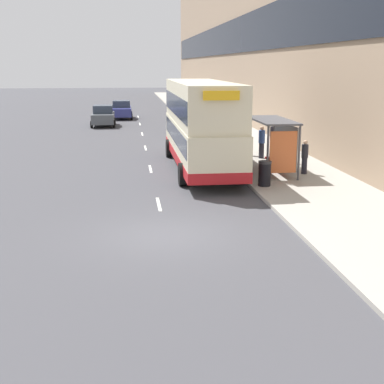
# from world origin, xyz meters

# --- Properties ---
(ground_plane) EXTENTS (220.00, 220.00, 0.00)m
(ground_plane) POSITION_xyz_m (0.00, 0.00, 0.00)
(ground_plane) COLOR #424247
(pavement) EXTENTS (5.00, 93.00, 0.14)m
(pavement) POSITION_xyz_m (6.50, 38.50, 0.07)
(pavement) COLOR #A39E93
(pavement) RESTS_ON ground_plane
(terrace_facade) EXTENTS (3.10, 93.00, 17.07)m
(terrace_facade) POSITION_xyz_m (10.49, 38.50, 8.53)
(terrace_facade) COLOR #9E846B
(terrace_facade) RESTS_ON ground_plane
(lane_mark_0) EXTENTS (0.12, 2.00, 0.01)m
(lane_mark_0) POSITION_xyz_m (0.00, 3.70, 0.01)
(lane_mark_0) COLOR silver
(lane_mark_0) RESTS_ON ground_plane
(lane_mark_1) EXTENTS (0.12, 2.00, 0.01)m
(lane_mark_1) POSITION_xyz_m (0.00, 10.72, 0.01)
(lane_mark_1) COLOR silver
(lane_mark_1) RESTS_ON ground_plane
(lane_mark_2) EXTENTS (0.12, 2.00, 0.01)m
(lane_mark_2) POSITION_xyz_m (0.00, 17.74, 0.01)
(lane_mark_2) COLOR silver
(lane_mark_2) RESTS_ON ground_plane
(lane_mark_3) EXTENTS (0.12, 2.00, 0.01)m
(lane_mark_3) POSITION_xyz_m (0.00, 24.76, 0.01)
(lane_mark_3) COLOR silver
(lane_mark_3) RESTS_ON ground_plane
(lane_mark_4) EXTENTS (0.12, 2.00, 0.01)m
(lane_mark_4) POSITION_xyz_m (0.00, 31.78, 0.01)
(lane_mark_4) COLOR silver
(lane_mark_4) RESTS_ON ground_plane
(lane_mark_5) EXTENTS (0.12, 2.00, 0.01)m
(lane_mark_5) POSITION_xyz_m (0.00, 38.80, 0.01)
(lane_mark_5) COLOR silver
(lane_mark_5) RESTS_ON ground_plane
(bus_shelter) EXTENTS (1.60, 4.20, 2.48)m
(bus_shelter) POSITION_xyz_m (5.77, 8.29, 1.88)
(bus_shelter) COLOR #4C4C51
(bus_shelter) RESTS_ON ground_plane
(double_decker_bus_near) EXTENTS (2.85, 11.54, 4.30)m
(double_decker_bus_near) POSITION_xyz_m (2.47, 10.30, 2.29)
(double_decker_bus_near) COLOR beige
(double_decker_bus_near) RESTS_ON ground_plane
(car_0) EXTENTS (2.03, 4.05, 1.75)m
(car_0) POSITION_xyz_m (-3.12, 30.57, 0.87)
(car_0) COLOR #4C5156
(car_0) RESTS_ON ground_plane
(car_1) EXTENTS (2.06, 4.20, 1.74)m
(car_1) POSITION_xyz_m (-1.61, 36.97, 0.86)
(car_1) COLOR navy
(car_1) RESTS_ON ground_plane
(pedestrian_at_shelter) EXTENTS (0.37, 0.37, 1.86)m
(pedestrian_at_shelter) POSITION_xyz_m (6.92, 13.09, 1.09)
(pedestrian_at_shelter) COLOR #23232D
(pedestrian_at_shelter) RESTS_ON ground_plane
(pedestrian_1) EXTENTS (0.34, 0.34, 1.74)m
(pedestrian_1) POSITION_xyz_m (6.10, 12.43, 1.03)
(pedestrian_1) COLOR #23232D
(pedestrian_1) RESTS_ON ground_plane
(pedestrian_2) EXTENTS (0.33, 0.33, 1.67)m
(pedestrian_2) POSITION_xyz_m (5.45, 13.51, 0.99)
(pedestrian_2) COLOR #23232D
(pedestrian_2) RESTS_ON ground_plane
(pedestrian_3) EXTENTS (0.31, 0.31, 1.58)m
(pedestrian_3) POSITION_xyz_m (7.03, 8.00, 0.95)
(pedestrian_3) COLOR #23232D
(pedestrian_3) RESTS_ON ground_plane
(pedestrian_4) EXTENTS (0.34, 0.34, 1.70)m
(pedestrian_4) POSITION_xyz_m (6.90, 11.05, 1.01)
(pedestrian_4) COLOR #23232D
(pedestrian_4) RESTS_ON ground_plane
(litter_bin) EXTENTS (0.55, 0.55, 1.05)m
(litter_bin) POSITION_xyz_m (4.55, 5.71, 0.67)
(litter_bin) COLOR black
(litter_bin) RESTS_ON ground_plane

